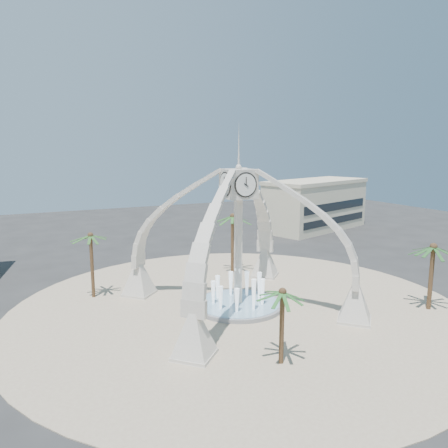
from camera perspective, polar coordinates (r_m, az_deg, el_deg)
name	(u,v)px	position (r m, az deg, el deg)	size (l,w,h in m)	color
ground	(238,307)	(39.76, 1.82, -10.81)	(140.00, 140.00, 0.00)	#282828
plaza	(238,307)	(39.75, 1.82, -10.77)	(40.00, 40.00, 0.06)	#BAAA8A
clock_tower	(238,236)	(37.95, 1.87, -1.60)	(17.94, 17.94, 16.30)	beige
fountain	(238,304)	(39.66, 1.82, -10.42)	(8.00, 8.00, 3.62)	gray
building_ne	(316,204)	(77.75, 11.87, 2.51)	(21.87, 14.17, 8.60)	beige
palm_east	(434,248)	(41.69, 25.69, -2.80)	(4.32, 4.32, 6.43)	brown
palm_west	(90,236)	(42.45, -17.04, -1.57)	(3.95, 3.95, 6.69)	brown
palm_north	(233,217)	(48.69, 1.14, 0.89)	(4.08, 4.08, 7.30)	brown
palm_south	(283,293)	(28.58, 7.66, -8.93)	(4.18, 4.18, 5.58)	brown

